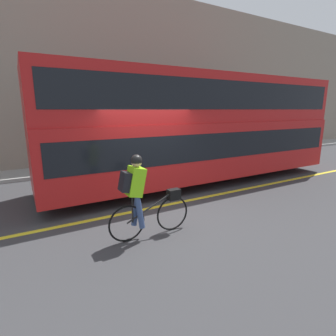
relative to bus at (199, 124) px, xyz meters
name	(u,v)px	position (x,y,z in m)	size (l,w,h in m)	color
ground_plane	(156,208)	(-2.47, -1.61, -2.00)	(80.00, 80.00, 0.00)	#38383A
road_center_line	(155,207)	(-2.47, -1.53, -1.99)	(50.00, 0.14, 0.01)	yellow
sidewalk_curb	(99,167)	(-2.47, 3.82, -1.93)	(60.00, 1.68, 0.13)	gray
building_facade	(88,76)	(-2.47, 4.81, 1.88)	(60.00, 0.30, 7.76)	gray
bus	(199,124)	(0.00, 0.00, 0.00)	(10.37, 2.53, 3.57)	black
cyclist_on_bike	(142,194)	(-3.41, -2.87, -1.10)	(1.74, 0.32, 1.68)	black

